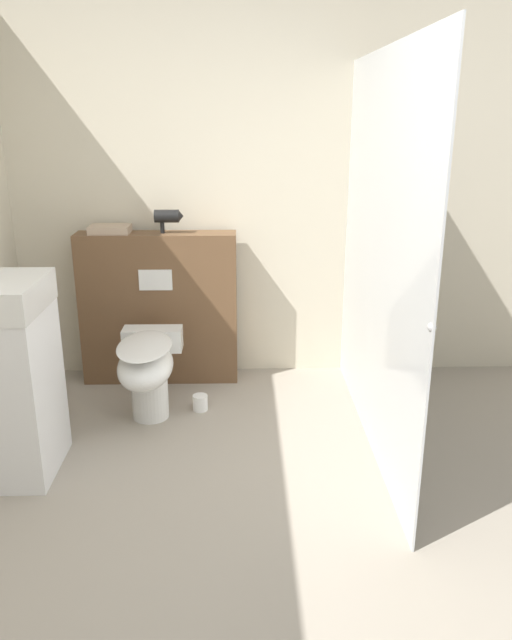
# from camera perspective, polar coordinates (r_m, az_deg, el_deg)

# --- Properties ---
(ground_plane) EXTENTS (12.00, 12.00, 0.00)m
(ground_plane) POSITION_cam_1_polar(r_m,az_deg,el_deg) (2.71, -3.32, -23.31)
(ground_plane) COLOR #9E9384
(wall_back) EXTENTS (8.00, 0.06, 2.50)m
(wall_back) POSITION_cam_1_polar(r_m,az_deg,el_deg) (4.35, -2.64, 11.04)
(wall_back) COLOR beige
(wall_back) RESTS_ON ground_plane
(partition_panel) EXTENTS (1.07, 0.23, 1.05)m
(partition_panel) POSITION_cam_1_polar(r_m,az_deg,el_deg) (4.36, -8.83, 1.08)
(partition_panel) COLOR brown
(partition_panel) RESTS_ON ground_plane
(shower_glass) EXTENTS (0.04, 2.06, 2.12)m
(shower_glass) POSITION_cam_1_polar(r_m,az_deg,el_deg) (3.41, 11.13, 5.49)
(shower_glass) COLOR silver
(shower_glass) RESTS_ON ground_plane
(toilet) EXTENTS (0.38, 0.69, 0.52)m
(toilet) POSITION_cam_1_polar(r_m,az_deg,el_deg) (3.83, -9.89, -4.31)
(toilet) COLOR white
(toilet) RESTS_ON ground_plane
(hair_drier) EXTENTS (0.19, 0.08, 0.16)m
(hair_drier) POSITION_cam_1_polar(r_m,az_deg,el_deg) (4.19, -8.04, 9.34)
(hair_drier) COLOR black
(hair_drier) RESTS_ON partition_panel
(folded_towel) EXTENTS (0.26, 0.19, 0.05)m
(folded_towel) POSITION_cam_1_polar(r_m,az_deg,el_deg) (4.29, -13.21, 8.09)
(folded_towel) COLOR tan
(folded_towel) RESTS_ON partition_panel
(spare_toilet_roll) EXTENTS (0.10, 0.10, 0.10)m
(spare_toilet_roll) POSITION_cam_1_polar(r_m,az_deg,el_deg) (4.03, -5.12, -7.53)
(spare_toilet_roll) COLOR white
(spare_toilet_roll) RESTS_ON ground_plane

